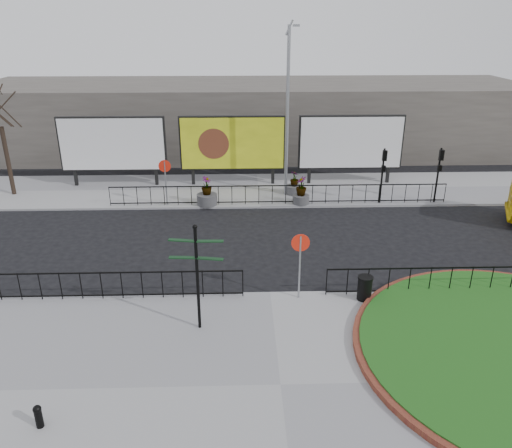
{
  "coord_description": "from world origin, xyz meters",
  "views": [
    {
      "loc": [
        -1.01,
        -15.91,
        9.4
      ],
      "look_at": [
        -0.46,
        2.07,
        1.97
      ],
      "focal_mm": 35.0,
      "sensor_mm": 36.0,
      "label": 1
    }
  ],
  "objects_px": {
    "lamp_post": "(287,111)",
    "litter_bin": "(365,288)",
    "billboard_mid": "(232,143)",
    "planter_b": "(294,186)",
    "planter_c": "(301,193)",
    "fingerpost_sign": "(197,267)",
    "planter_a": "(207,195)",
    "bollard": "(38,415)"
  },
  "relations": [
    {
      "from": "billboard_mid",
      "to": "litter_bin",
      "type": "relative_size",
      "value": 6.88
    },
    {
      "from": "bollard",
      "to": "planter_b",
      "type": "bearing_deg",
      "value": 65.16
    },
    {
      "from": "lamp_post",
      "to": "planter_a",
      "type": "distance_m",
      "value": 6.26
    },
    {
      "from": "planter_a",
      "to": "billboard_mid",
      "type": "bearing_deg",
      "value": 69.17
    },
    {
      "from": "bollard",
      "to": "planter_c",
      "type": "xyz_separation_m",
      "value": [
        8.22,
        15.73,
        0.24
      ]
    },
    {
      "from": "bollard",
      "to": "planter_a",
      "type": "height_order",
      "value": "planter_a"
    },
    {
      "from": "lamp_post",
      "to": "planter_c",
      "type": "distance_m",
      "value": 4.47
    },
    {
      "from": "fingerpost_sign",
      "to": "litter_bin",
      "type": "relative_size",
      "value": 4.01
    },
    {
      "from": "billboard_mid",
      "to": "lamp_post",
      "type": "distance_m",
      "value": 4.23
    },
    {
      "from": "billboard_mid",
      "to": "planter_c",
      "type": "bearing_deg",
      "value": -43.99
    },
    {
      "from": "billboard_mid",
      "to": "bollard",
      "type": "distance_m",
      "value": 19.93
    },
    {
      "from": "fingerpost_sign",
      "to": "planter_b",
      "type": "height_order",
      "value": "fingerpost_sign"
    },
    {
      "from": "fingerpost_sign",
      "to": "planter_c",
      "type": "relative_size",
      "value": 2.41
    },
    {
      "from": "planter_c",
      "to": "bollard",
      "type": "bearing_deg",
      "value": -117.59
    },
    {
      "from": "billboard_mid",
      "to": "fingerpost_sign",
      "type": "distance_m",
      "value": 15.17
    },
    {
      "from": "litter_bin",
      "to": "planter_c",
      "type": "bearing_deg",
      "value": 96.35
    },
    {
      "from": "fingerpost_sign",
      "to": "planter_a",
      "type": "height_order",
      "value": "fingerpost_sign"
    },
    {
      "from": "fingerpost_sign",
      "to": "planter_a",
      "type": "relative_size",
      "value": 2.33
    },
    {
      "from": "planter_c",
      "to": "planter_a",
      "type": "bearing_deg",
      "value": 180.0
    },
    {
      "from": "planter_b",
      "to": "planter_c",
      "type": "distance_m",
      "value": 1.62
    },
    {
      "from": "litter_bin",
      "to": "planter_c",
      "type": "height_order",
      "value": "planter_c"
    },
    {
      "from": "bollard",
      "to": "planter_c",
      "type": "distance_m",
      "value": 17.75
    },
    {
      "from": "lamp_post",
      "to": "litter_bin",
      "type": "relative_size",
      "value": 10.25
    },
    {
      "from": "billboard_mid",
      "to": "lamp_post",
      "type": "height_order",
      "value": "lamp_post"
    },
    {
      "from": "planter_c",
      "to": "lamp_post",
      "type": "bearing_deg",
      "value": 113.41
    },
    {
      "from": "litter_bin",
      "to": "planter_c",
      "type": "distance_m",
      "value": 10.06
    },
    {
      "from": "lamp_post",
      "to": "planter_b",
      "type": "bearing_deg",
      "value": -0.0
    },
    {
      "from": "fingerpost_sign",
      "to": "litter_bin",
      "type": "bearing_deg",
      "value": 25.08
    },
    {
      "from": "lamp_post",
      "to": "planter_c",
      "type": "height_order",
      "value": "lamp_post"
    },
    {
      "from": "lamp_post",
      "to": "bollard",
      "type": "relative_size",
      "value": 14.45
    },
    {
      "from": "fingerpost_sign",
      "to": "planter_c",
      "type": "xyz_separation_m",
      "value": [
        4.61,
        11.57,
        -1.59
      ]
    },
    {
      "from": "bollard",
      "to": "planter_b",
      "type": "distance_m",
      "value": 19.09
    },
    {
      "from": "litter_bin",
      "to": "fingerpost_sign",
      "type": "bearing_deg",
      "value": -164.66
    },
    {
      "from": "billboard_mid",
      "to": "planter_a",
      "type": "xyz_separation_m",
      "value": [
        -1.36,
        -3.57,
        -1.96
      ]
    },
    {
      "from": "billboard_mid",
      "to": "planter_b",
      "type": "xyz_separation_m",
      "value": [
        3.5,
        -1.97,
        -2.02
      ]
    },
    {
      "from": "billboard_mid",
      "to": "planter_a",
      "type": "height_order",
      "value": "billboard_mid"
    },
    {
      "from": "fingerpost_sign",
      "to": "planter_a",
      "type": "bearing_deg",
      "value": 101.95
    },
    {
      "from": "billboard_mid",
      "to": "fingerpost_sign",
      "type": "bearing_deg",
      "value": -93.45
    },
    {
      "from": "planter_a",
      "to": "litter_bin",
      "type": "bearing_deg",
      "value": -58.32
    },
    {
      "from": "bollard",
      "to": "litter_bin",
      "type": "xyz_separation_m",
      "value": [
        9.33,
        5.73,
        0.11
      ]
    },
    {
      "from": "litter_bin",
      "to": "planter_b",
      "type": "bearing_deg",
      "value": 96.46
    },
    {
      "from": "planter_b",
      "to": "lamp_post",
      "type": "bearing_deg",
      "value": 180.0
    }
  ]
}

